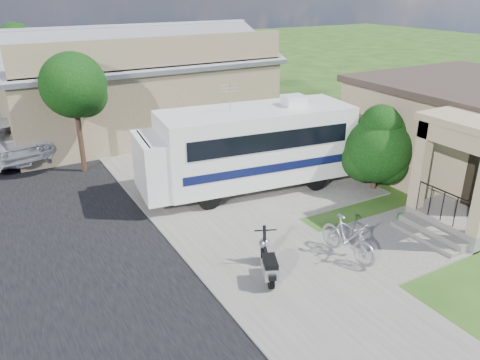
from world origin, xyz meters
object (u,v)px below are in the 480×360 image
motorhome (248,146)px  shrub (378,147)px  pickup_truck (3,137)px  garden_hose (403,218)px  bicycle (348,240)px  scooter (268,263)px

motorhome → shrub: motorhome is taller
shrub → pickup_truck: (-11.11, 10.38, -0.75)m
garden_hose → bicycle: bearing=-165.5°
shrub → scooter: size_ratio=2.01×
motorhome → garden_hose: (2.93, -4.47, -1.55)m
motorhome → bicycle: size_ratio=4.12×
scooter → bicycle: bearing=18.4°
shrub → pickup_truck: bearing=136.9°
bicycle → garden_hose: bearing=8.8°
bicycle → garden_hose: 3.13m
scooter → garden_hose: bearing=29.9°
motorhome → pickup_truck: motorhome is taller
motorhome → scooter: motorhome is taller
pickup_truck → motorhome: bearing=122.2°
motorhome → bicycle: motorhome is taller
scooter → garden_hose: scooter is taller
garden_hose → pickup_truck: bearing=128.5°
scooter → pickup_truck: size_ratio=0.26×
shrub → scooter: 7.03m
motorhome → garden_hose: size_ratio=20.82×
pickup_truck → garden_hose: 16.24m
shrub → scooter: bearing=-155.7°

